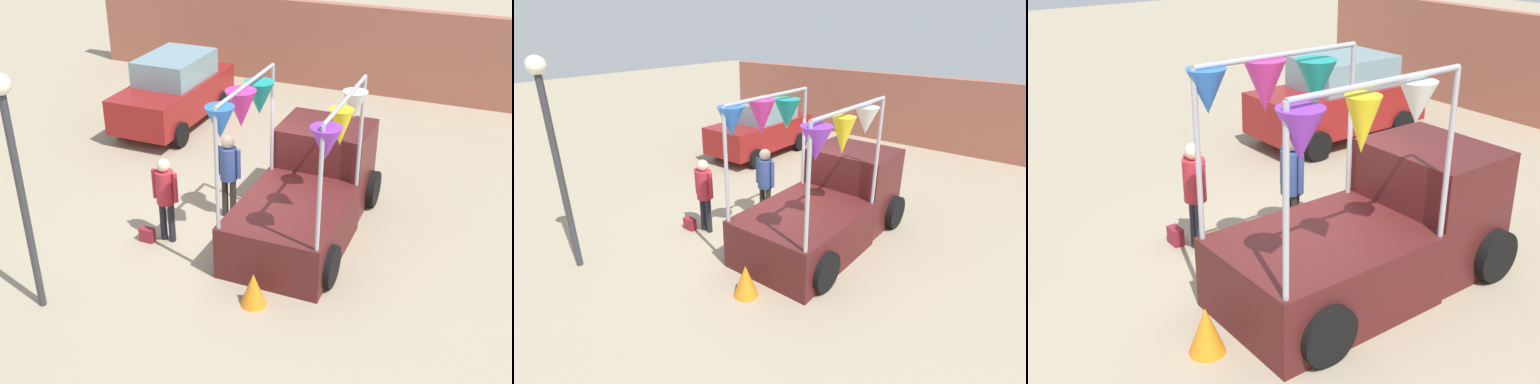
% 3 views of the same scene
% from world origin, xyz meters
% --- Properties ---
extents(ground_plane, '(60.00, 60.00, 0.00)m').
position_xyz_m(ground_plane, '(0.00, 0.00, 0.00)').
color(ground_plane, gray).
extents(vendor_truck, '(2.48, 4.13, 3.18)m').
position_xyz_m(vendor_truck, '(1.06, 0.58, 0.90)').
color(vendor_truck, '#4C1919').
rests_on(vendor_truck, ground).
extents(parked_car, '(1.88, 4.00, 1.88)m').
position_xyz_m(parked_car, '(-3.97, 4.29, 0.94)').
color(parked_car, maroon).
rests_on(parked_car, ground).
extents(person_customer, '(0.53, 0.34, 1.72)m').
position_xyz_m(person_customer, '(-1.23, -0.93, 1.04)').
color(person_customer, black).
rests_on(person_customer, ground).
extents(person_vendor, '(0.53, 0.34, 1.79)m').
position_xyz_m(person_vendor, '(-0.53, 0.33, 1.09)').
color(person_vendor, '#2D2823').
rests_on(person_vendor, ground).
extents(handbag, '(0.28, 0.16, 0.28)m').
position_xyz_m(handbag, '(-1.58, -1.13, 0.14)').
color(handbag, maroon).
rests_on(handbag, ground).
extents(street_lamp, '(0.32, 0.32, 3.96)m').
position_xyz_m(street_lamp, '(-2.17, -3.48, 2.58)').
color(street_lamp, '#333338').
rests_on(street_lamp, ground).
extents(brick_boundary_wall, '(18.00, 0.36, 2.60)m').
position_xyz_m(brick_boundary_wall, '(0.00, 8.81, 1.30)').
color(brick_boundary_wall, '#9E5947').
rests_on(brick_boundary_wall, ground).
extents(folded_kite_bundle_tangerine, '(0.62, 0.62, 0.60)m').
position_xyz_m(folded_kite_bundle_tangerine, '(1.04, -2.12, 0.30)').
color(folded_kite_bundle_tangerine, orange).
rests_on(folded_kite_bundle_tangerine, ground).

